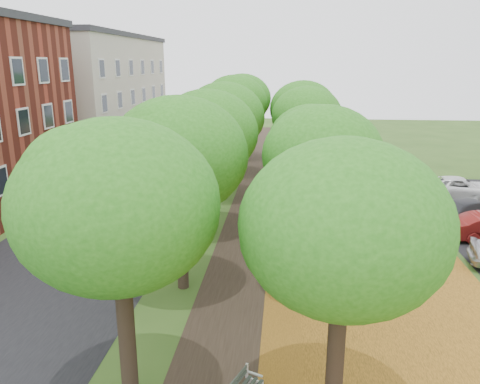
# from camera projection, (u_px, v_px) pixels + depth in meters

# --- Properties ---
(street_asphalt) EXTENTS (8.00, 70.00, 0.01)m
(street_asphalt) POSITION_uv_depth(u_px,v_px,m) (124.00, 209.00, 26.21)
(street_asphalt) COLOR black
(street_asphalt) RESTS_ON ground
(footpath) EXTENTS (3.20, 70.00, 0.01)m
(footpath) POSITION_uv_depth(u_px,v_px,m) (258.00, 213.00, 25.53)
(footpath) COLOR black
(footpath) RESTS_ON ground
(leaf_verge) EXTENTS (7.50, 70.00, 0.01)m
(leaf_verge) POSITION_uv_depth(u_px,v_px,m) (351.00, 215.00, 25.07)
(leaf_verge) COLOR #B06F20
(leaf_verge) RESTS_ON ground
(tree_row_west) EXTENTS (4.39, 34.39, 6.64)m
(tree_row_west) POSITION_uv_depth(u_px,v_px,m) (217.00, 125.00, 24.46)
(tree_row_west) COLOR black
(tree_row_west) RESTS_ON ground
(tree_row_east) EXTENTS (4.39, 34.39, 6.64)m
(tree_row_east) POSITION_uv_depth(u_px,v_px,m) (309.00, 126.00, 24.02)
(tree_row_east) COLOR black
(tree_row_east) RESTS_ON ground
(building_cream) EXTENTS (10.30, 20.30, 10.40)m
(building_cream) POSITION_uv_depth(u_px,v_px,m) (85.00, 93.00, 42.95)
(building_cream) COLOR beige
(building_cream) RESTS_ON ground
(car_grey) EXTENTS (4.71, 3.19, 1.27)m
(car_grey) POSITION_uv_depth(u_px,v_px,m) (474.00, 212.00, 23.68)
(car_grey) COLOR #323337
(car_grey) RESTS_ON ground
(car_white) EXTENTS (4.78, 2.57, 1.27)m
(car_white) POSITION_uv_depth(u_px,v_px,m) (460.00, 188.00, 28.15)
(car_white) COLOR white
(car_white) RESTS_ON ground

